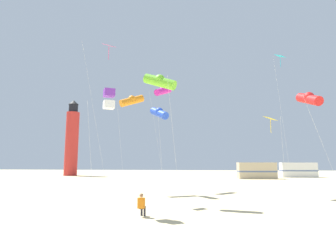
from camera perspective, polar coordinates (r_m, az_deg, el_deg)
name	(u,v)px	position (r m, az deg, el deg)	size (l,w,h in m)	color
kite_flyer_standing	(142,204)	(14.23, -5.55, -16.06)	(0.35, 0.52, 1.16)	orange
kite_diamond_gold	(271,121)	(24.31, 20.85, 0.99)	(1.69, 1.69, 6.60)	silver
kite_tube_scarlet	(309,99)	(22.64, 27.55, 5.13)	(2.45, 2.78, 8.10)	silver
kite_tube_blue	(159,113)	(24.90, -1.86, 2.78)	(2.12, 2.38, 7.95)	silver
kite_diamond_cyan	(280,63)	(31.38, 22.57, 12.21)	(1.39, 1.39, 14.05)	silver
kite_diamond_rainbow	(108,52)	(23.12, -12.58, 14.96)	(2.88, 2.45, 12.36)	silver
kite_tube_orange	(132,100)	(26.59, -7.63, 5.36)	(2.68, 2.59, 9.40)	silver
kite_tube_magenta	(163,91)	(29.57, -1.07, 7.42)	(2.33, 2.71, 11.15)	silver
kite_tube_lime	(160,81)	(19.56, -1.74, 9.38)	(2.62, 2.05, 9.15)	silver
kite_box_violet	(109,99)	(16.07, -12.33, 5.58)	(1.78, 1.78, 6.92)	silver
lighthouse_distant	(72,140)	(63.68, -19.58, -2.74)	(2.80, 2.80, 16.80)	red
rv_van_tan	(257,171)	(50.27, 18.14, -8.92)	(6.61, 2.84, 2.80)	#C6B28C
rv_van_white	(298,170)	(58.57, 25.72, -8.33)	(6.45, 2.37, 2.80)	white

